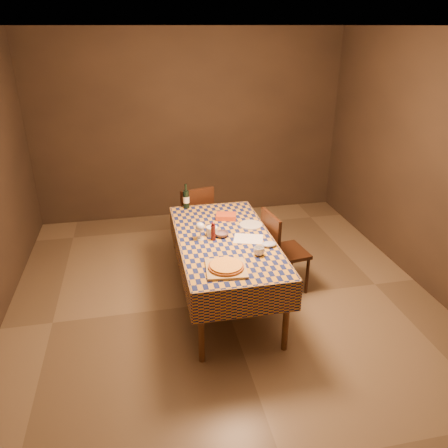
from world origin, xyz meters
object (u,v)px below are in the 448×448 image
Objects in this scene: cutting_board at (226,269)px; white_plate at (251,225)px; chair_far at (194,217)px; pizza at (226,266)px; chair_right at (279,248)px; bowl at (222,234)px; dining_table at (225,245)px; wine_bottle at (186,199)px.

cutting_board reaches higher than white_plate.
white_plate is 0.26× the size of chair_far.
pizza is 1.77m from chair_far.
cutting_board is at bearing -134.81° from chair_right.
cutting_board is 1.09m from chair_right.
white_plate is (0.35, 0.19, -0.01)m from bowl.
white_plate is at bearing 162.19° from chair_right.
bowl is 0.40m from white_plate.
pizza reaches higher than dining_table.
wine_bottle is (-0.16, 1.47, 0.07)m from pizza.
cutting_board is 0.37× the size of chair_far.
wine_bottle is at bearing -114.37° from chair_far.
dining_table is at bearing 79.10° from pizza.
chair_far is at bearing 91.17° from cutting_board.
wine_bottle reaches higher than cutting_board.
bowl is at bearing 81.99° from cutting_board.
dining_table is 4.71× the size of pizza.
chair_right is at bearing 45.19° from pizza.
white_plate is at bearing -61.94° from chair_far.
chair_far is (0.12, 0.28, -0.36)m from wine_bottle.
pizza is at bearing -88.83° from chair_far.
cutting_board is 1.77m from chair_far.
pizza reaches higher than cutting_board.
white_plate is (0.61, -0.63, -0.10)m from wine_bottle.
white_plate is 0.40m from chair_right.
chair_right is (0.75, 0.75, -0.26)m from cutting_board.
dining_table is 0.67m from chair_right.
wine_bottle is at bearing 141.35° from chair_right.
chair_right is (0.91, -0.72, -0.36)m from wine_bottle.
cutting_board reaches higher than dining_table.
pizza is 2.84× the size of bowl.
bowl reaches higher than cutting_board.
bowl is (-0.03, 0.04, 0.10)m from dining_table.
pizza is at bearing -98.01° from bowl.
chair_right is at bearing 45.19° from cutting_board.
dining_table is at bearing -82.33° from chair_far.
bowl is 0.48× the size of wine_bottle.
pizza is 1.49m from wine_bottle.
dining_table is at bearing -72.14° from wine_bottle.
white_plate reaches higher than dining_table.
pizza is at bearing 180.00° from cutting_board.
chair_far is at bearing 118.06° from white_plate.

